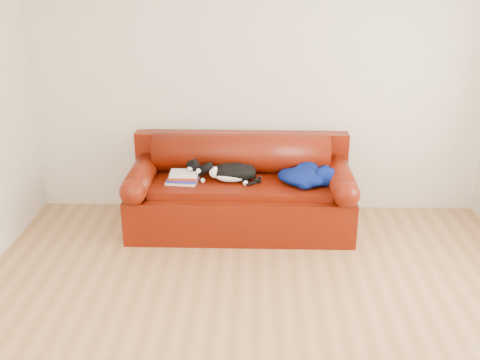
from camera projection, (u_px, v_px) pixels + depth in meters
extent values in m
plane|color=olive|center=(256.00, 318.00, 4.09)|extent=(4.50, 4.50, 0.00)
cube|color=beige|center=(258.00, 84.00, 5.47)|extent=(4.50, 0.02, 2.60)
cube|color=beige|center=(258.00, 351.00, 1.75)|extent=(4.50, 0.02, 2.60)
cube|color=#3D0802|center=(240.00, 207.00, 5.41)|extent=(2.10, 0.90, 0.42)
cube|color=#3D0802|center=(240.00, 186.00, 5.27)|extent=(1.66, 0.62, 0.10)
cylinder|color=black|center=(139.00, 239.00, 5.20)|extent=(0.06, 0.06, 0.05)
cylinder|color=black|center=(341.00, 241.00, 5.14)|extent=(0.06, 0.06, 0.05)
cylinder|color=black|center=(152.00, 209.00, 5.81)|extent=(0.06, 0.06, 0.05)
cylinder|color=black|center=(332.00, 211.00, 5.76)|extent=(0.06, 0.06, 0.05)
cube|color=#3D0802|center=(242.00, 173.00, 5.66)|extent=(2.10, 0.18, 0.85)
cylinder|color=#3D0802|center=(241.00, 153.00, 5.47)|extent=(1.70, 0.40, 0.40)
cylinder|color=#3D0802|center=(143.00, 174.00, 5.31)|extent=(0.24, 0.88, 0.24)
sphere|color=#3D0802|center=(133.00, 192.00, 4.90)|extent=(0.24, 0.24, 0.24)
cylinder|color=#3D0802|center=(339.00, 176.00, 5.26)|extent=(0.24, 0.88, 0.24)
sphere|color=#3D0802|center=(346.00, 195.00, 4.85)|extent=(0.24, 0.24, 0.24)
cube|color=beige|center=(183.00, 181.00, 5.23)|extent=(0.30, 0.25, 0.02)
cube|color=white|center=(183.00, 181.00, 5.23)|extent=(0.29, 0.23, 0.02)
cube|color=#202AAE|center=(183.00, 178.00, 5.22)|extent=(0.29, 0.23, 0.02)
cube|color=white|center=(183.00, 178.00, 5.22)|extent=(0.27, 0.21, 0.02)
cube|color=#A02E12|center=(183.00, 176.00, 5.21)|extent=(0.27, 0.21, 0.02)
cube|color=white|center=(183.00, 176.00, 5.21)|extent=(0.26, 0.20, 0.02)
cube|color=silver|center=(183.00, 173.00, 5.20)|extent=(0.26, 0.21, 0.02)
cube|color=white|center=(183.00, 173.00, 5.20)|extent=(0.25, 0.19, 0.02)
ellipsoid|color=black|center=(233.00, 172.00, 5.23)|extent=(0.43, 0.24, 0.17)
ellipsoid|color=white|center=(231.00, 177.00, 5.20)|extent=(0.30, 0.14, 0.11)
ellipsoid|color=white|center=(216.00, 172.00, 5.21)|extent=(0.12, 0.11, 0.11)
ellipsoid|color=black|center=(247.00, 173.00, 5.24)|extent=(0.18, 0.18, 0.15)
ellipsoid|color=black|center=(204.00, 166.00, 5.22)|extent=(0.13, 0.12, 0.11)
ellipsoid|color=white|center=(202.00, 169.00, 5.20)|extent=(0.06, 0.05, 0.04)
sphere|color=#BF7272|center=(200.00, 169.00, 5.19)|extent=(0.01, 0.01, 0.01)
cone|color=black|center=(205.00, 162.00, 5.18)|extent=(0.05, 0.04, 0.05)
cone|color=black|center=(206.00, 160.00, 5.23)|extent=(0.05, 0.04, 0.05)
cylinder|color=black|center=(257.00, 179.00, 5.22)|extent=(0.09, 0.15, 0.04)
sphere|color=white|center=(212.00, 180.00, 5.22)|extent=(0.04, 0.04, 0.04)
sphere|color=white|center=(245.00, 183.00, 5.15)|extent=(0.04, 0.04, 0.04)
ellipsoid|color=#04023F|center=(306.00, 176.00, 5.18)|extent=(0.52, 0.48, 0.15)
ellipsoid|color=#04023F|center=(325.00, 176.00, 5.14)|extent=(0.32, 0.28, 0.17)
ellipsoid|color=#04023F|center=(292.00, 175.00, 5.24)|extent=(0.32, 0.36, 0.11)
ellipsoid|color=#04023F|center=(307.00, 169.00, 5.30)|extent=(0.26, 0.22, 0.17)
ellipsoid|color=#04023F|center=(305.00, 182.00, 5.07)|extent=(0.21, 0.22, 0.11)
ellipsoid|color=silver|center=(317.00, 176.00, 5.11)|extent=(0.21, 0.10, 0.05)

